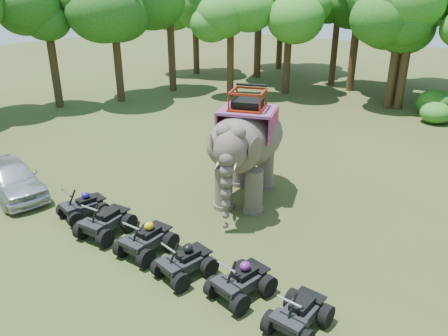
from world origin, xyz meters
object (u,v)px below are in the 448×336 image
Objects in this scene: atv_4 at (241,276)px; atv_5 at (299,309)px; elephant at (246,145)px; atv_1 at (105,217)px; atv_0 at (83,202)px; parked_car at (12,178)px; atv_3 at (184,258)px; atv_2 at (146,235)px.

atv_4 reaches higher than atv_5.
atv_1 is (-2.01, -5.24, -1.54)m from elephant.
atv_1 reaches higher than atv_5.
atv_0 is 0.96× the size of atv_4.
atv_3 is at bearing -77.07° from parked_car.
parked_car is 2.64× the size of atv_5.
parked_car is 9.04m from atv_3.
elephant reaches higher than parked_car.
atv_4 reaches higher than atv_3.
atv_1 is (5.38, 0.40, -0.07)m from parked_car.
atv_0 is at bearing -174.19° from atv_3.
parked_car reaches higher than atv_1.
atv_3 is at bearing -162.56° from atv_4.
atv_1 is at bearing -133.24° from elephant.
atv_2 is 3.54m from atv_4.
parked_car reaches higher than atv_5.
atv_1 is 1.03× the size of atv_2.
atv_5 is (5.37, 0.08, -0.04)m from atv_2.
elephant is 6.38m from atv_0.
elephant is at bearing 136.57° from atv_5.
parked_car is 3.83m from atv_0.
atv_3 is (3.65, -0.00, -0.05)m from atv_1.
atv_0 is 1.63m from atv_1.
atv_0 is at bearing 174.58° from atv_2.
atv_1 is (1.61, -0.24, 0.06)m from atv_0.
atv_0 is 7.05m from atv_4.
atv_2 is (-0.10, -5.14, -1.56)m from elephant.
atv_0 is 5.26m from atv_3.
atv_3 is 0.97× the size of atv_4.
atv_1 is 3.65m from atv_3.
atv_5 is at bearing -2.32° from atv_2.
atv_1 is at bearing -178.18° from atv_5.
atv_4 is at bearing 17.92° from atv_3.
elephant is 3.25× the size of atv_0.
parked_car is 2.63× the size of atv_3.
atv_0 is 0.99× the size of atv_5.
elephant is at bearing 63.86° from atv_0.
atv_1 is 1.09× the size of atv_5.
elephant is 9.42m from parked_car.
parked_car is at bearing -176.96° from atv_5.
atv_0 is 8.89m from atv_5.
atv_4 is at bearing -75.91° from parked_car.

